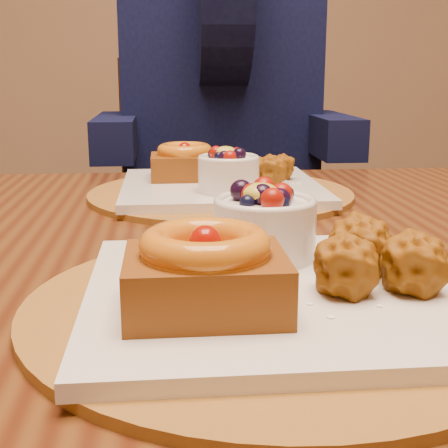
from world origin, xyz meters
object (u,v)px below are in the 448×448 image
Objects in this scene: dining_table at (238,301)px; diner at (219,72)px; place_setting_far at (219,182)px; chair_far at (187,239)px; place_setting_near at (269,278)px.

dining_table is 1.84× the size of diner.
dining_table is 4.21× the size of place_setting_far.
diner is at bearing 7.91° from chair_far.
place_setting_near reaches higher than place_setting_far.
place_setting_far is 0.44× the size of diner.
diner reaches higher than place_setting_far.
place_setting_near is 0.39× the size of chair_far.
place_setting_far is at bearing 90.55° from dining_table.
chair_far reaches higher than place_setting_near.
diner reaches higher than chair_far.
diner is (0.05, 0.99, 0.15)m from place_setting_near.
place_setting_near reaches higher than dining_table.
dining_table is at bearing -63.48° from chair_far.
place_setting_near is at bearing -90.08° from place_setting_far.
place_setting_far is at bearing -62.91° from chair_far.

